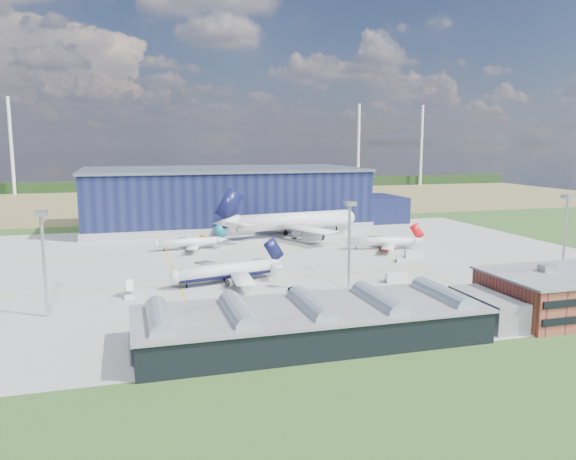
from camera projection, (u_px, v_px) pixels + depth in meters
The scene contains 21 objects.
ground at pixel (278, 270), 166.34m from camera, with size 600.00×600.00×0.00m, color #2A4B1C.
apron at pixel (270, 263), 175.83m from camera, with size 220.00×160.00×0.08m.
farmland at pixel (192, 199), 375.06m from camera, with size 600.00×220.00×0.01m, color olive.
treeline at pixel (180, 185), 450.35m from camera, with size 600.00×8.00×8.00m, color black.
hangar at pixel (230, 200), 255.28m from camera, with size 145.00×62.00×26.10m.
glass_concourse at pixel (329, 320), 107.07m from camera, with size 78.00×23.00×8.60m.
light_mast_west at pixel (43, 247), 118.93m from camera, with size 2.60×2.60×23.00m.
light_mast_center at pixel (349, 232), 138.28m from camera, with size 2.60×2.60×23.00m.
light_mast_east at pixel (566, 222), 156.24m from camera, with size 2.60×2.60×23.00m.
airliner_navy at pixel (224, 263), 149.07m from camera, with size 33.89×33.16×11.05m, color white, non-canonical shape.
airliner_red at pixel (382, 237), 196.74m from camera, with size 28.46×27.84×9.28m, color white, non-canonical shape.
airliner_widebody at pixel (294, 212), 222.94m from camera, with size 61.32×59.99×20.00m, color white, non-canonical shape.
airliner_regional at pixel (188, 238), 196.09m from camera, with size 26.44×25.86×8.62m, color white, non-canonical shape.
gse_tug_a at pixel (193, 312), 121.73m from camera, with size 2.33×3.81×1.59m, color orange.
gse_van_a at pixel (414, 254), 183.41m from camera, with size 2.62×6.00×2.62m, color silver.
gse_cart_a at pixel (400, 260), 176.87m from camera, with size 2.03×3.05×1.32m, color silver.
gse_tug_c at pixel (203, 237), 221.22m from camera, with size 1.76×2.82×1.23m, color orange.
gse_van_c at pixel (396, 278), 150.79m from camera, with size 2.65×5.52×2.65m, color silver.
airstair at pixel (129, 291), 137.09m from camera, with size 1.77×4.44×2.84m, color silver.
car_a at pixel (430, 306), 126.96m from camera, with size 1.31×3.27×1.11m, color #99999E.
car_b at pixel (295, 289), 141.80m from camera, with size 1.27×3.63×1.20m, color #99999E.
Camera 1 is at (-42.74, -156.87, 37.15)m, focal length 35.00 mm.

